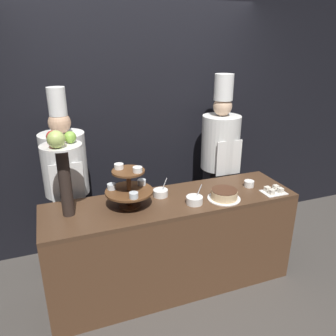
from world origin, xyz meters
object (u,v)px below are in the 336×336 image
(chef_center_left, at_px, (220,156))
(serving_bowl_far, at_px, (161,193))
(tiered_stand, at_px, (129,186))
(fruit_pedestal, at_px, (62,162))
(cake_square_tray, at_px, (274,191))
(serving_bowl_near, at_px, (194,200))
(cup_white, at_px, (249,184))
(cake_round, at_px, (224,195))
(chef_left, at_px, (66,180))

(chef_center_left, bearing_deg, serving_bowl_far, -150.29)
(tiered_stand, relative_size, serving_bowl_far, 2.37)
(fruit_pedestal, height_order, cake_square_tray, fruit_pedestal)
(serving_bowl_near, bearing_deg, cup_white, 12.46)
(cake_round, relative_size, serving_bowl_near, 1.70)
(cake_square_tray, xyz_separation_m, chef_left, (-1.70, 0.76, 0.05))
(cup_white, height_order, chef_center_left, chef_center_left)
(cake_square_tray, height_order, serving_bowl_near, serving_bowl_near)
(tiered_stand, relative_size, cup_white, 4.25)
(cake_round, relative_size, serving_bowl_far, 1.73)
(tiered_stand, height_order, chef_center_left, chef_center_left)
(fruit_pedestal, relative_size, chef_center_left, 0.38)
(cake_round, xyz_separation_m, cake_square_tray, (0.47, -0.04, -0.02))
(fruit_pedestal, distance_m, serving_bowl_far, 0.88)
(tiered_stand, xyz_separation_m, serving_bowl_far, (0.30, 0.10, -0.15))
(serving_bowl_near, distance_m, chef_left, 1.19)
(cup_white, bearing_deg, tiered_stand, -179.81)
(cake_round, xyz_separation_m, cup_white, (0.34, 0.15, -0.01))
(serving_bowl_near, bearing_deg, cake_square_tray, -4.08)
(serving_bowl_near, bearing_deg, serving_bowl_far, 133.02)
(serving_bowl_far, bearing_deg, serving_bowl_near, -46.98)
(serving_bowl_near, bearing_deg, chef_center_left, 48.85)
(cup_white, distance_m, cake_square_tray, 0.23)
(serving_bowl_far, distance_m, chef_center_left, 0.96)
(tiered_stand, height_order, cake_round, tiered_stand)
(cake_square_tray, xyz_separation_m, serving_bowl_near, (-0.74, 0.05, 0.01))
(cake_round, height_order, serving_bowl_far, serving_bowl_far)
(chef_left, distance_m, chef_center_left, 1.57)
(cake_round, bearing_deg, chef_center_left, 64.22)
(cake_square_tray, bearing_deg, serving_bowl_near, 175.92)
(cup_white, distance_m, serving_bowl_near, 0.63)
(tiered_stand, bearing_deg, chef_left, 127.93)
(cake_square_tray, height_order, serving_bowl_far, serving_bowl_far)
(tiered_stand, height_order, cup_white, tiered_stand)
(cake_round, distance_m, cup_white, 0.37)
(tiered_stand, xyz_separation_m, cake_square_tray, (1.26, -0.18, -0.16))
(cup_white, height_order, chef_left, chef_left)
(fruit_pedestal, bearing_deg, serving_bowl_near, -9.29)
(cup_white, distance_m, chef_left, 1.67)
(fruit_pedestal, bearing_deg, cake_round, -7.82)
(tiered_stand, bearing_deg, cake_round, -10.34)
(serving_bowl_near, bearing_deg, cake_round, -2.33)
(cup_white, bearing_deg, cake_square_tray, -55.18)
(serving_bowl_near, xyz_separation_m, chef_left, (-0.96, 0.70, 0.04))
(chef_center_left, bearing_deg, serving_bowl_near, -131.15)
(cake_square_tray, bearing_deg, cup_white, 124.82)
(chef_center_left, bearing_deg, cake_square_tray, -80.34)
(tiered_stand, height_order, serving_bowl_near, tiered_stand)
(chef_left, bearing_deg, cake_round, -30.20)
(fruit_pedestal, height_order, cup_white, fruit_pedestal)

